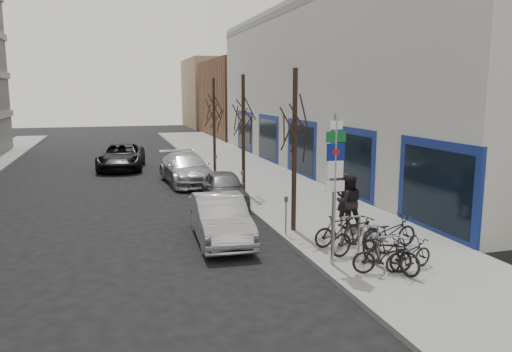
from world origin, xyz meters
TOP-DOWN VIEW (x-y plane):
  - ground at (0.00, 0.00)m, footprint 120.00×120.00m
  - sidewalk_east at (4.50, 10.00)m, footprint 5.00×70.00m
  - commercial_building at (17.00, 16.00)m, footprint 20.00×32.00m
  - brick_building_far at (13.00, 40.00)m, footprint 12.00×14.00m
  - tan_building_far at (13.50, 55.00)m, footprint 13.00×12.00m
  - highway_sign_pole at (2.40, -0.01)m, footprint 0.55×0.10m
  - bike_rack at (3.80, 0.60)m, footprint 0.66×2.26m
  - tree_near at (2.60, 3.50)m, footprint 1.80×1.80m
  - tree_mid at (2.60, 10.00)m, footprint 1.80×1.80m
  - tree_far at (2.60, 16.50)m, footprint 1.80×1.80m
  - meter_front at (2.15, 3.00)m, footprint 0.10×0.08m
  - meter_mid at (2.15, 8.50)m, footprint 0.10×0.08m
  - meter_back at (2.15, 14.00)m, footprint 0.10×0.08m
  - bike_near_left at (3.68, -0.78)m, footprint 1.14×2.05m
  - bike_near_right at (3.33, -0.98)m, footprint 1.64×0.82m
  - bike_mid_curb at (4.63, 0.81)m, footprint 1.93×0.83m
  - bike_mid_inner at (3.42, 0.58)m, footprint 1.93×0.97m
  - bike_far_curb at (4.14, -0.90)m, footprint 1.61×0.78m
  - bike_far_inner at (3.26, 1.42)m, footprint 1.66×0.62m
  - parked_car_front at (0.07, 3.45)m, footprint 1.76×4.51m
  - parked_car_mid at (1.40, 8.69)m, footprint 1.89×4.17m
  - parked_car_back at (0.55, 13.85)m, footprint 2.58×5.52m
  - lane_car at (-2.57, 19.95)m, footprint 3.26×5.92m
  - pedestrian_near at (4.47, 3.49)m, footprint 0.75×0.57m
  - pedestrian_far at (4.49, 3.17)m, footprint 0.80×0.66m

SIDE VIEW (x-z plane):
  - ground at x=0.00m, z-range 0.00..0.00m
  - sidewalk_east at x=4.50m, z-range 0.00..0.15m
  - bike_far_curb at x=4.14m, z-range 0.15..1.09m
  - bike_near_right at x=3.33m, z-range 0.15..1.10m
  - bike_far_inner at x=3.26m, z-range 0.15..1.14m
  - bike_rack at x=3.80m, z-range 0.24..1.07m
  - parked_car_mid at x=1.40m, z-range 0.00..1.39m
  - bike_mid_inner at x=3.42m, z-range 0.15..1.28m
  - bike_mid_curb at x=4.63m, z-range 0.15..1.29m
  - parked_car_front at x=0.07m, z-range 0.00..1.46m
  - bike_near_left at x=3.68m, z-range 0.15..1.35m
  - parked_car_back at x=0.55m, z-range 0.00..1.56m
  - lane_car at x=-2.57m, z-range 0.00..1.57m
  - meter_front at x=2.15m, z-range 0.28..1.55m
  - meter_mid at x=2.15m, z-range 0.28..1.55m
  - meter_back at x=2.15m, z-range 0.28..1.55m
  - pedestrian_far at x=4.49m, z-range 0.15..2.00m
  - pedestrian_near at x=4.47m, z-range 0.15..2.00m
  - highway_sign_pole at x=2.40m, z-range 0.36..4.56m
  - brick_building_far at x=13.00m, z-range 0.00..8.00m
  - tree_near at x=2.60m, z-range 1.35..6.85m
  - tree_mid at x=2.60m, z-range 1.35..6.85m
  - tree_far at x=2.60m, z-range 1.35..6.85m
  - tan_building_far at x=13.50m, z-range 0.00..9.00m
  - commercial_building at x=17.00m, z-range 0.00..10.00m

